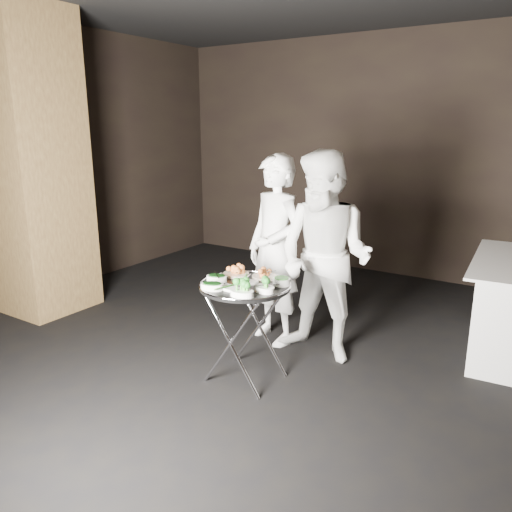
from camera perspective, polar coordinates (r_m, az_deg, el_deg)
The scene contains 17 objects.
floor at distance 3.95m, azimuth -3.42°, elevation -14.52°, with size 6.00×7.00×0.05m, color black.
wall_back at distance 6.63m, azimuth 14.92°, elevation 10.88°, with size 6.00×0.05×3.00m, color black.
column_left at distance 5.56m, azimuth -24.06°, elevation 9.40°, with size 0.80×0.80×3.00m, color #50381D.
tray_stand at distance 3.80m, azimuth -1.23°, elevation -8.21°, with size 0.51×0.43×0.75m.
serving_tray at distance 3.68m, azimuth -1.26°, elevation -3.39°, with size 0.69×0.69×0.04m.
potato_plate_a at distance 3.89m, azimuth -2.29°, elevation -1.75°, with size 0.20×0.20×0.07m.
potato_plate_b at distance 3.82m, azimuth 1.01°, elevation -2.05°, with size 0.20×0.20×0.07m.
greens_bowl at distance 3.66m, azimuth 2.94°, elevation -2.77°, with size 0.14×0.14×0.08m.
asparagus_plate_a at distance 3.69m, azimuth -1.10°, elevation -2.90°, with size 0.21×0.19×0.04m.
asparagus_plate_b at distance 3.57m, azimuth -3.05°, elevation -3.57°, with size 0.21×0.15×0.04m.
spinach_bowl_a at distance 3.75m, azimuth -4.50°, elevation -2.45°, with size 0.18×0.15×0.06m.
spinach_bowl_b at distance 3.57m, azimuth -5.06°, elevation -3.37°, with size 0.19×0.16×0.07m.
broccoli_bowl_a at distance 3.51m, azimuth 0.97°, elevation -3.64°, with size 0.19×0.16×0.07m.
broccoli_bowl_b at distance 3.42m, azimuth -1.62°, elevation -4.12°, with size 0.18×0.14×0.07m.
serving_utensils at distance 3.71m, azimuth -0.46°, elevation -2.33°, with size 0.57×0.41×0.01m.
waiter_left at distance 4.37m, azimuth 2.18°, elevation 0.63°, with size 0.61×0.40×1.67m, color white.
waiter_right at distance 4.07m, azimuth 7.85°, elevation -0.21°, with size 0.84×0.65×1.72m, color white.
Camera 1 is at (2.04, -2.76, 1.92)m, focal length 35.00 mm.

